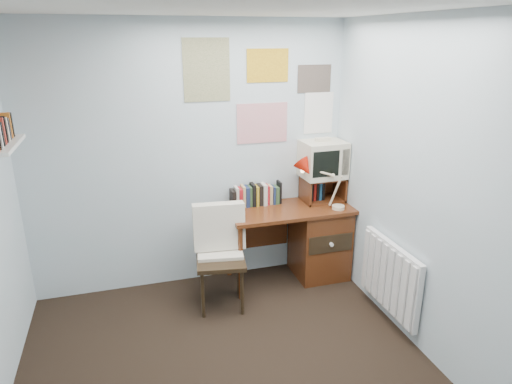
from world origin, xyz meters
The scene contains 12 objects.
back_wall centered at (0.00, 1.75, 1.25)m, with size 3.00×0.02×2.50m, color silver.
right_wall centered at (1.50, 0.00, 1.25)m, with size 0.02×3.50×2.50m, color silver.
ceiling centered at (0.00, 0.00, 2.50)m, with size 3.00×3.50×0.02m, color white.
desk centered at (1.17, 1.48, 0.41)m, with size 1.20×0.55×0.76m.
desk_chair centered at (0.14, 1.18, 0.45)m, with size 0.46×0.44×0.90m, color black.
desk_lamp centered at (1.34, 1.32, 0.98)m, with size 0.31×0.26×0.44m, color red.
tv_riser centered at (1.29, 1.59, 0.89)m, with size 0.40×0.30×0.25m, color #5B2C14.
crt_tv centered at (1.28, 1.61, 1.21)m, with size 0.41×0.38×0.39m, color beige.
book_row centered at (0.66, 1.66, 0.87)m, with size 0.60×0.14×0.22m, color #5B2C14.
radiator centered at (1.46, 0.55, 0.42)m, with size 0.09×0.80×0.60m, color white.
wall_shelf centered at (-1.40, 1.10, 1.62)m, with size 0.20×0.62×0.24m, color white.
posters_back centered at (0.70, 1.74, 1.85)m, with size 1.20×0.01×0.90m, color white.
Camera 1 is at (-0.60, -2.38, 2.34)m, focal length 32.00 mm.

